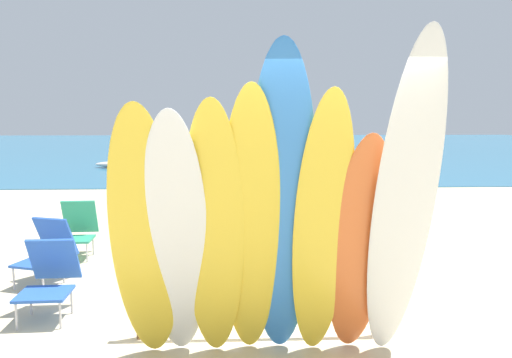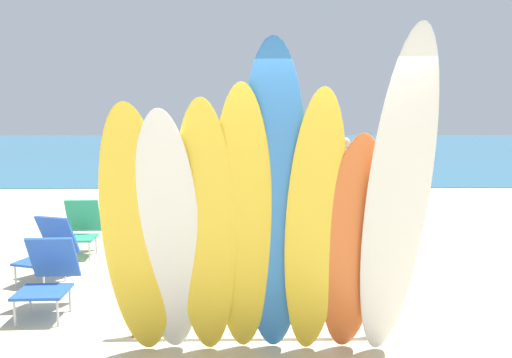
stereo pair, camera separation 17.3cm
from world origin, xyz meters
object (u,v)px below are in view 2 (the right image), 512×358
beach_chair_red (49,247)px  beach_chair_blue (81,226)px  surfboard_yellow_0 (137,239)px  beachgoer_midbeach (364,187)px  surfboard_yellow_2 (206,236)px  surfboard_white_1 (168,241)px  beachgoer_by_water (180,175)px  surfboard_yellow_5 (315,231)px  surfboard_rack (259,286)px  surfboard_orange_6 (352,249)px  beachgoer_photographing (344,171)px  surfboard_white_7 (396,208)px  surfboard_yellow_3 (242,228)px  beach_chair_striped (49,274)px  distant_boat (154,165)px  beachgoer_strolling (210,165)px  surfboard_blue_4 (273,210)px

beach_chair_red → beach_chair_blue: (-0.00, 1.18, 0.00)m
beach_chair_red → surfboard_yellow_0: bearing=-35.4°
beachgoer_midbeach → surfboard_yellow_2: bearing=-18.2°
surfboard_white_1 → beachgoer_by_water: (-0.75, 6.00, -0.17)m
surfboard_yellow_2 → surfboard_yellow_5: surfboard_yellow_5 is taller
surfboard_rack → beach_chair_red: size_ratio=3.03×
surfboard_orange_6 → beachgoer_photographing: 6.25m
surfboard_white_7 → beach_chair_blue: size_ratio=3.41×
surfboard_yellow_2 → beach_chair_red: 3.18m
beachgoer_photographing → surfboard_yellow_3: bearing=136.4°
surfboard_orange_6 → beachgoer_photographing: size_ratio=1.23×
beach_chair_blue → beach_chair_striped: beach_chair_blue is taller
surfboard_yellow_2 → distant_boat: size_ratio=0.53×
surfboard_yellow_0 → beachgoer_strolling: 7.58m
beachgoer_midbeach → beach_chair_red: beachgoer_midbeach is taller
surfboard_yellow_2 → beach_chair_blue: surfboard_yellow_2 is taller
surfboard_rack → surfboard_white_1: surfboard_white_1 is taller
surfboard_yellow_3 → surfboard_yellow_2: bearing=-176.4°
beach_chair_striped → surfboard_rack: bearing=-17.4°
surfboard_white_1 → beach_chair_blue: bearing=117.7°
surfboard_yellow_0 → beach_chair_red: size_ratio=2.80×
beach_chair_red → beach_chair_striped: 1.13m
beachgoer_by_water → beach_chair_striped: bearing=106.0°
beachgoer_by_water → beachgoer_photographing: (3.39, 0.22, 0.04)m
surfboard_rack → surfboard_yellow_3: 0.87m
surfboard_yellow_5 → beachgoer_photographing: 6.38m
surfboard_orange_6 → beach_chair_striped: bearing=157.3°
surfboard_blue_4 → beachgoer_by_water: 6.22m
surfboard_yellow_0 → surfboard_orange_6: 1.77m
distant_boat → beach_chair_blue: bearing=-84.0°
surfboard_yellow_5 → beach_chair_striped: size_ratio=2.94×
surfboard_white_7 → beachgoer_midbeach: bearing=77.1°
surfboard_white_7 → distant_boat: 16.52m
surfboard_yellow_3 → surfboard_white_7: (1.22, -0.14, 0.20)m
beachgoer_midbeach → surfboard_orange_6: bearing=-4.5°
beach_chair_blue → surfboard_white_7: bearing=-46.2°
beachgoer_strolling → beach_chair_striped: size_ratio=2.03×
beachgoer_by_water → surfboard_yellow_5: bearing=132.6°
distant_boat → beachgoer_photographing: bearing=-58.2°
surfboard_orange_6 → beachgoer_strolling: size_ratio=1.24×
surfboard_white_1 → beachgoer_strolling: surfboard_white_1 is taller
surfboard_yellow_2 → distant_boat: surfboard_yellow_2 is taller
surfboard_yellow_3 → beach_chair_striped: size_ratio=2.99×
surfboard_yellow_0 → surfboard_white_1: size_ratio=1.02×
beachgoer_midbeach → beach_chair_red: bearing=-54.7°
surfboard_white_7 → distant_boat: size_ratio=0.66×
surfboard_rack → surfboard_orange_6: 1.03m
surfboard_yellow_5 → distant_boat: surfboard_yellow_5 is taller
surfboard_yellow_2 → beach_chair_striped: bearing=147.0°
beachgoer_strolling → surfboard_white_1: bearing=-12.0°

